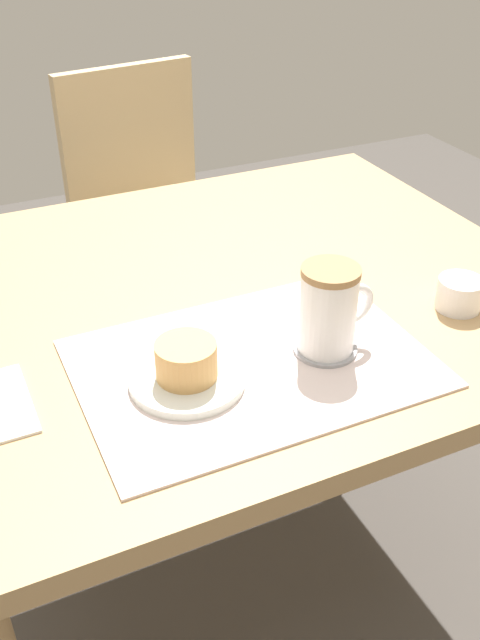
{
  "coord_description": "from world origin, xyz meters",
  "views": [
    {
      "loc": [
        -0.41,
        -0.93,
        1.31
      ],
      "look_at": [
        -0.06,
        -0.17,
        0.77
      ],
      "focal_mm": 40.0,
      "sensor_mm": 36.0,
      "label": 1
    }
  ],
  "objects_px": {
    "wooden_chair": "(154,219)",
    "sugar_bowl": "(459,294)",
    "coffee_mug": "(329,309)",
    "pastry_plate": "(187,379)",
    "pastry": "(186,360)",
    "dining_table": "(231,325)"
  },
  "relations": [
    {
      "from": "pastry",
      "to": "dining_table",
      "type": "bearing_deg",
      "value": 53.5
    },
    {
      "from": "dining_table",
      "to": "pastry",
      "type": "bearing_deg",
      "value": -126.5
    },
    {
      "from": "pastry",
      "to": "pastry_plate",
      "type": "bearing_deg",
      "value": 0.0
    },
    {
      "from": "pastry_plate",
      "to": "sugar_bowl",
      "type": "distance_m",
      "value": 0.45
    },
    {
      "from": "pastry_plate",
      "to": "pastry",
      "type": "distance_m",
      "value": 0.03
    },
    {
      "from": "pastry_plate",
      "to": "sugar_bowl",
      "type": "height_order",
      "value": "sugar_bowl"
    },
    {
      "from": "wooden_chair",
      "to": "pastry_plate",
      "type": "distance_m",
      "value": 1.08
    },
    {
      "from": "dining_table",
      "to": "pastry",
      "type": "xyz_separation_m",
      "value": [
        -0.16,
        -0.22,
        0.12
      ]
    },
    {
      "from": "dining_table",
      "to": "pastry",
      "type": "distance_m",
      "value": 0.3
    },
    {
      "from": "wooden_chair",
      "to": "pastry",
      "type": "xyz_separation_m",
      "value": [
        -0.29,
        -1.01,
        0.28
      ]
    },
    {
      "from": "wooden_chair",
      "to": "pastry",
      "type": "relative_size",
      "value": 10.52
    },
    {
      "from": "dining_table",
      "to": "pastry_plate",
      "type": "relative_size",
      "value": 6.7
    },
    {
      "from": "wooden_chair",
      "to": "sugar_bowl",
      "type": "distance_m",
      "value": 1.05
    },
    {
      "from": "pastry_plate",
      "to": "pastry",
      "type": "height_order",
      "value": "pastry"
    },
    {
      "from": "dining_table",
      "to": "pastry_plate",
      "type": "distance_m",
      "value": 0.29
    },
    {
      "from": "dining_table",
      "to": "pastry",
      "type": "height_order",
      "value": "pastry"
    },
    {
      "from": "pastry_plate",
      "to": "sugar_bowl",
      "type": "bearing_deg",
      "value": 0.51
    },
    {
      "from": "coffee_mug",
      "to": "sugar_bowl",
      "type": "distance_m",
      "value": 0.25
    },
    {
      "from": "sugar_bowl",
      "to": "coffee_mug",
      "type": "bearing_deg",
      "value": -176.34
    },
    {
      "from": "wooden_chair",
      "to": "coffee_mug",
      "type": "xyz_separation_m",
      "value": [
        -0.08,
        -1.02,
        0.31
      ]
    },
    {
      "from": "wooden_chair",
      "to": "sugar_bowl",
      "type": "relative_size",
      "value": 12.31
    },
    {
      "from": "pastry",
      "to": "wooden_chair",
      "type": "bearing_deg",
      "value": 74.2
    }
  ]
}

